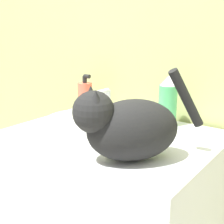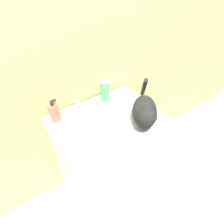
% 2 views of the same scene
% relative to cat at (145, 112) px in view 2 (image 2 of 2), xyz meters
% --- Properties ---
extents(ground_plane, '(8.00, 8.00, 0.00)m').
position_rel_cat_xyz_m(ground_plane, '(-0.17, -0.12, -0.99)').
color(ground_plane, beige).
extents(wall_back, '(6.00, 0.05, 2.50)m').
position_rel_cat_xyz_m(wall_back, '(-0.17, 0.49, 0.26)').
color(wall_back, tan).
rests_on(wall_back, ground_plane).
extents(vanity_cabinet, '(0.73, 0.58, 0.89)m').
position_rel_cat_xyz_m(vanity_cabinet, '(-0.17, 0.16, -0.55)').
color(vanity_cabinet, silver).
rests_on(vanity_cabinet, ground_plane).
extents(sink_basin, '(0.28, 0.28, 0.04)m').
position_rel_cat_xyz_m(sink_basin, '(-0.30, 0.16, -0.08)').
color(sink_basin, silver).
rests_on(sink_basin, vanity_cabinet).
extents(faucet, '(0.18, 0.09, 0.13)m').
position_rel_cat_xyz_m(faucet, '(-0.30, 0.31, -0.05)').
color(faucet, silver).
rests_on(faucet, vanity_cabinet).
extents(cat, '(0.30, 0.35, 0.26)m').
position_rel_cat_xyz_m(cat, '(0.00, 0.00, 0.00)').
color(cat, black).
rests_on(cat, vanity_cabinet).
extents(soap_bottle, '(0.06, 0.06, 0.17)m').
position_rel_cat_xyz_m(soap_bottle, '(-0.46, 0.35, -0.03)').
color(soap_bottle, '#EF6047').
rests_on(soap_bottle, vanity_cabinet).
extents(spray_bottle, '(0.07, 0.07, 0.19)m').
position_rel_cat_xyz_m(spray_bottle, '(-0.06, 0.37, -0.01)').
color(spray_bottle, '#4CB266').
rests_on(spray_bottle, vanity_cabinet).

